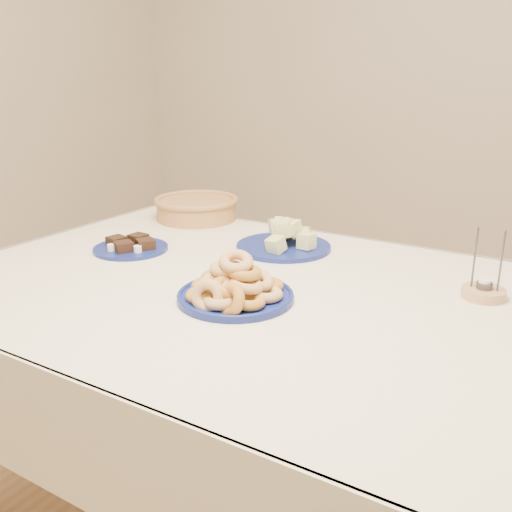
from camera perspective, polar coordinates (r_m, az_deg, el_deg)
name	(u,v)px	position (r m, az deg, el deg)	size (l,w,h in m)	color
dining_table	(266,328)	(1.45, 1.04, -7.23)	(1.71, 1.11, 0.75)	brown
donut_platter	(234,288)	(1.33, -2.17, -3.24)	(0.28, 0.28, 0.13)	navy
melon_plate	(286,239)	(1.72, 2.98, 1.70)	(0.35, 0.35, 0.10)	navy
brownie_plate	(131,246)	(1.75, -12.42, 0.94)	(0.28, 0.28, 0.04)	navy
wicker_basket	(196,208)	(2.07, -5.97, 4.84)	(0.33, 0.33, 0.08)	olive
candle_holder	(484,291)	(1.45, 21.80, -3.31)	(0.10, 0.10, 0.17)	tan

